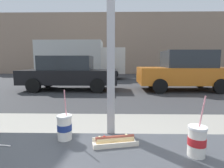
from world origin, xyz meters
TOP-DOWN VIEW (x-y plane):
  - ground_plane at (0.00, 8.00)m, footprint 60.00×60.00m
  - sidewalk_strip at (0.00, 1.60)m, footprint 16.00×2.80m
  - building_facade_far at (0.00, 18.69)m, footprint 28.00×1.20m
  - soda_cup_left at (-0.28, -0.05)m, footprint 0.09×0.09m
  - soda_cup_right at (0.44, -0.23)m, footprint 0.09×0.09m
  - hotdog_tray_far at (0.03, -0.11)m, footprint 0.27×0.15m
  - parked_car_black at (-2.21, 7.39)m, footprint 4.54×1.92m
  - parked_car_orange at (3.28, 7.39)m, footprint 4.17×2.06m
  - box_truck at (-2.71, 12.70)m, footprint 6.60×2.44m

SIDE VIEW (x-z plane):
  - ground_plane at x=0.00m, z-range 0.00..0.00m
  - sidewalk_strip at x=0.00m, z-range 0.00..0.14m
  - parked_car_black at x=-2.21m, z-range 0.02..1.64m
  - parked_car_orange at x=3.28m, z-range -0.01..1.86m
  - hotdog_tray_far at x=0.03m, z-range 0.92..0.97m
  - soda_cup_left at x=-0.28m, z-range 0.85..1.15m
  - soda_cup_right at x=0.44m, z-range 0.85..1.16m
  - box_truck at x=-2.71m, z-range 0.14..3.03m
  - building_facade_far at x=0.00m, z-range 0.00..6.45m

